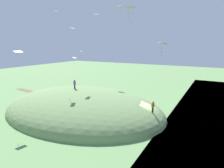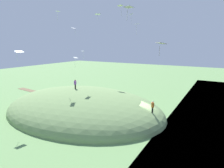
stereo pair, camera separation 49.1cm
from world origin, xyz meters
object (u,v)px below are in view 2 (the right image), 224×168
Objects in this scene: kite_1 at (161,44)px; mooring_post at (149,132)px; kite_4 at (76,58)px; kite_6 at (74,28)px; kite_8 at (120,6)px; person_near_shore at (75,83)px; kite_2 at (19,52)px; kite_5 at (58,12)px; kite_0 at (137,25)px; kite_9 at (129,8)px; kite_10 at (83,52)px; person_watching_kites at (153,105)px; kite_3 at (98,14)px; kite_7 at (131,15)px.

mooring_post is (2.08, -3.99, -10.77)m from kite_1.
mooring_post is (-21.53, 11.48, -7.71)m from kite_4.
kite_8 reaches higher than kite_6.
kite_4 is (6.65, -7.99, 3.60)m from person_near_shore.
kite_4 is 25.59m from mooring_post.
kite_2 is (20.95, -0.09, -1.13)m from kite_1.
kite_5 is at bearing -79.31° from kite_2.
kite_0 reaches higher than kite_1.
kite_6 reaches higher than kite_2.
kite_9 is 0.75× the size of kite_10.
person_watching_kites is 1.38× the size of kite_1.
person_watching_kites is 26.39m from kite_3.
kite_7 is at bearing 105.55° from kite_0.
kite_1 is 0.54× the size of kite_4.
kite_6 reaches higher than kite_4.
kite_9 is at bearing -164.77° from person_watching_kites.
person_near_shore is at bearing 105.97° from kite_3.
kite_3 is (10.67, -2.65, 2.95)m from kite_0.
kite_4 is 15.26m from kite_8.
kite_2 is 1.57× the size of mooring_post.
kite_9 reaches higher than person_near_shore.
kite_9 reaches higher than person_watching_kites.
kite_6 is 11.70m from kite_7.
kite_7 is (-11.59, -0.20, 1.58)m from kite_6.
kite_4 is at bearing 7.49° from kite_0.
kite_3 is at bearing -48.77° from kite_9.
kite_2 is at bearing 133.32° from person_watching_kites.
person_near_shore is 0.70× the size of kite_4.
kite_9 is at bearing 65.77° from mooring_post.
mooring_post is (-18.44, 15.94, -17.34)m from kite_3.
kite_7 is at bearing 136.81° from kite_8.
mooring_post is at bearing 130.94° from kite_7.
kite_10 is (12.08, -4.03, -8.41)m from kite_8.
kite_7 is (5.24, -3.65, 12.79)m from person_watching_kites.
person_near_shore is 15.82m from mooring_post.
kite_0 is 4.60m from kite_8.
kite_7 is at bearing -66.47° from kite_9.
kite_2 is 17.70m from kite_7.
kite_1 is 0.95× the size of kite_9.
mooring_post is at bearing -145.12° from person_watching_kites.
kite_6 is at bearing -20.89° from mooring_post.
kite_3 is at bearing -109.59° from person_near_shore.
kite_0 reaches higher than kite_6.
kite_4 is at bearing -50.47° from kite_6.
kite_4 is (13.75, 1.81, -6.69)m from kite_0.
kite_1 is (-2.84, 7.25, 8.36)m from person_watching_kites.
kite_1 is 28.39m from kite_4.
kite_4 is at bearing -80.18° from kite_2.
kite_3 reaches higher than person_near_shore.
person_watching_kites is at bearing -96.54° from kite_9.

